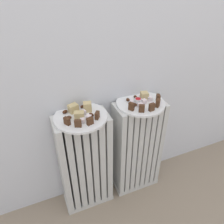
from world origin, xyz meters
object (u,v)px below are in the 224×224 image
radiator_right (137,148)px  plate_left (81,117)px  radiator_left (85,164)px  fork (80,116)px  jam_bowl_right (138,100)px  plate_right (141,103)px

radiator_right → plate_left: bearing=180.0°
radiator_left → radiator_right: bearing=-0.0°
radiator_left → fork: (-0.00, -0.00, 0.33)m
radiator_right → jam_bowl_right: bearing=163.9°
plate_left → jam_bowl_right: size_ratio=6.86×
plate_right → jam_bowl_right: 0.02m
radiator_left → jam_bowl_right: size_ratio=16.48×
radiator_left → jam_bowl_right: 0.46m
radiator_right → plate_right: 0.32m
plate_left → plate_right: bearing=0.0°
radiator_left → radiator_right: size_ratio=1.00×
jam_bowl_right → fork: 0.32m
plate_left → fork: size_ratio=2.50×
radiator_right → jam_bowl_right: (-0.01, 0.00, 0.34)m
radiator_left → plate_left: 0.32m
plate_left → radiator_left: bearing=116.6°
radiator_left → plate_left: (0.00, -0.00, 0.32)m
jam_bowl_right → fork: (-0.32, -0.01, -0.01)m
radiator_left → fork: fork is taller
radiator_right → jam_bowl_right: 0.34m
plate_right → fork: size_ratio=2.50×
radiator_left → plate_right: (0.33, -0.00, 0.32)m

